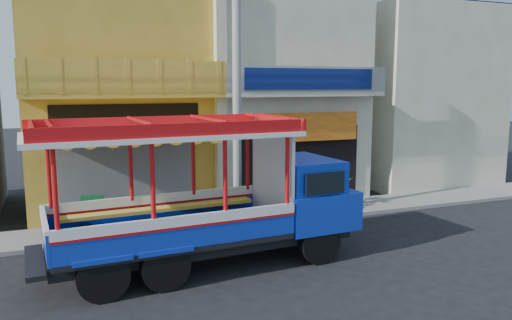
{
  "coord_description": "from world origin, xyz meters",
  "views": [
    {
      "loc": [
        -6.01,
        -10.78,
        4.36
      ],
      "look_at": [
        -0.71,
        2.5,
        2.2
      ],
      "focal_mm": 35.0,
      "sensor_mm": 36.0,
      "label": 1
    }
  ],
  "objects_px": {
    "utility_pole": "(241,62)",
    "green_sign": "(93,215)",
    "songthaew_truck": "(226,194)",
    "potted_plant_c": "(343,190)",
    "potted_plant_a": "(338,192)",
    "potted_plant_b": "(341,197)"
  },
  "relations": [
    {
      "from": "green_sign",
      "to": "potted_plant_a",
      "type": "xyz_separation_m",
      "value": [
        8.1,
        -0.42,
        0.11
      ]
    },
    {
      "from": "songthaew_truck",
      "to": "green_sign",
      "type": "relative_size",
      "value": 7.69
    },
    {
      "from": "songthaew_truck",
      "to": "potted_plant_c",
      "type": "xyz_separation_m",
      "value": [
        5.74,
        3.91,
        -1.11
      ]
    },
    {
      "from": "utility_pole",
      "to": "potted_plant_a",
      "type": "height_order",
      "value": "utility_pole"
    },
    {
      "from": "songthaew_truck",
      "to": "potted_plant_c",
      "type": "relative_size",
      "value": 7.81
    },
    {
      "from": "potted_plant_a",
      "to": "potted_plant_c",
      "type": "height_order",
      "value": "potted_plant_a"
    },
    {
      "from": "green_sign",
      "to": "potted_plant_b",
      "type": "bearing_deg",
      "value": -5.89
    },
    {
      "from": "songthaew_truck",
      "to": "potted_plant_a",
      "type": "relative_size",
      "value": 7.32
    },
    {
      "from": "utility_pole",
      "to": "potted_plant_b",
      "type": "bearing_deg",
      "value": 3.31
    },
    {
      "from": "potted_plant_c",
      "to": "potted_plant_b",
      "type": "bearing_deg",
      "value": 3.46
    },
    {
      "from": "potted_plant_a",
      "to": "potted_plant_b",
      "type": "height_order",
      "value": "potted_plant_a"
    },
    {
      "from": "potted_plant_c",
      "to": "green_sign",
      "type": "bearing_deg",
      "value": -49.84
    },
    {
      "from": "songthaew_truck",
      "to": "potted_plant_a",
      "type": "height_order",
      "value": "songthaew_truck"
    },
    {
      "from": "songthaew_truck",
      "to": "potted_plant_b",
      "type": "relative_size",
      "value": 8.19
    },
    {
      "from": "utility_pole",
      "to": "green_sign",
      "type": "bearing_deg",
      "value": 166.54
    },
    {
      "from": "green_sign",
      "to": "potted_plant_c",
      "type": "height_order",
      "value": "green_sign"
    },
    {
      "from": "utility_pole",
      "to": "potted_plant_a",
      "type": "relative_size",
      "value": 26.21
    },
    {
      "from": "potted_plant_b",
      "to": "potted_plant_c",
      "type": "bearing_deg",
      "value": -91.88
    },
    {
      "from": "utility_pole",
      "to": "potted_plant_c",
      "type": "bearing_deg",
      "value": 14.22
    },
    {
      "from": "potted_plant_c",
      "to": "potted_plant_a",
      "type": "bearing_deg",
      "value": -7.35
    },
    {
      "from": "potted_plant_a",
      "to": "potted_plant_c",
      "type": "relative_size",
      "value": 1.07
    },
    {
      "from": "utility_pole",
      "to": "green_sign",
      "type": "xyz_separation_m",
      "value": [
        -4.32,
        1.03,
        -4.49
      ]
    }
  ]
}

